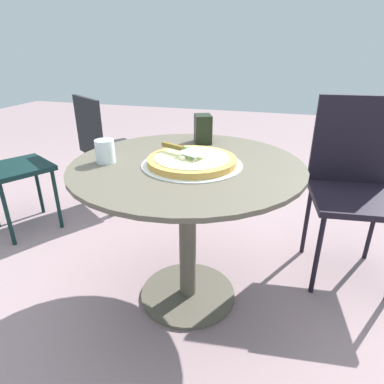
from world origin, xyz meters
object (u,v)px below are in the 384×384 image
at_px(patio_table, 187,199).
at_px(patio_chair_far, 105,144).
at_px(drinking_cup, 105,151).
at_px(patio_chair_near, 355,178).
at_px(napkin_dispenser, 203,129).
at_px(pizza_server, 182,149).
at_px(pizza_on_tray, 192,161).
at_px(patio_chair_corner, 3,162).

height_order(patio_table, patio_chair_far, patio_chair_far).
bearing_deg(patio_chair_far, drinking_cup, 121.14).
height_order(drinking_cup, patio_chair_far, patio_chair_far).
bearing_deg(patio_chair_near, patio_chair_far, -12.03).
bearing_deg(patio_chair_far, napkin_dispenser, 149.72).
distance_m(pizza_server, patio_chair_far, 1.19).
bearing_deg(pizza_server, pizza_on_tray, 159.57).
bearing_deg(pizza_on_tray, pizza_server, -20.43).
relative_size(pizza_on_tray, drinking_cup, 4.34).
bearing_deg(pizza_on_tray, patio_table, -38.40).
relative_size(drinking_cup, napkin_dispenser, 0.69).
relative_size(patio_table, patio_chair_far, 1.17).
relative_size(pizza_on_tray, patio_chair_far, 0.50).
distance_m(napkin_dispenser, patio_chair_far, 1.02).
distance_m(drinking_cup, napkin_dispenser, 0.50).
relative_size(drinking_cup, patio_chair_corner, 0.11).
xyz_separation_m(pizza_server, napkin_dispenser, (-0.01, -0.31, 0.01)).
height_order(patio_table, patio_chair_corner, patio_chair_corner).
xyz_separation_m(patio_chair_near, patio_chair_corner, (1.98, 0.19, -0.04)).
relative_size(napkin_dispenser, patio_chair_near, 0.15).
relative_size(pizza_on_tray, patio_chair_near, 0.45).
xyz_separation_m(pizza_server, patio_chair_corner, (1.23, -0.28, -0.26)).
bearing_deg(pizza_server, patio_chair_near, -148.14).
bearing_deg(patio_chair_corner, drinking_cup, 158.49).
distance_m(patio_table, patio_chair_corner, 1.28).
distance_m(napkin_dispenser, patio_chair_corner, 1.27).
bearing_deg(patio_table, pizza_server, 8.51).
relative_size(patio_table, patio_chair_corner, 1.17).
distance_m(pizza_server, drinking_cup, 0.31).
relative_size(pizza_server, patio_chair_corner, 0.26).
xyz_separation_m(pizza_on_tray, pizza_server, (0.05, -0.02, 0.04)).
distance_m(drinking_cup, patio_chair_far, 1.07).
relative_size(pizza_server, napkin_dispenser, 1.56).
bearing_deg(patio_table, patio_chair_near, -147.57).
relative_size(patio_table, patio_chair_near, 1.05).
bearing_deg(patio_chair_near, pizza_server, 31.86).
bearing_deg(patio_chair_far, pizza_server, 136.05).
xyz_separation_m(drinking_cup, napkin_dispenser, (-0.31, -0.40, 0.02)).
bearing_deg(patio_chair_near, drinking_cup, 27.74).
relative_size(napkin_dispenser, patio_chair_corner, 0.17).
xyz_separation_m(patio_table, drinking_cup, (0.32, 0.09, 0.21)).
bearing_deg(patio_chair_far, patio_chair_near, 167.97).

